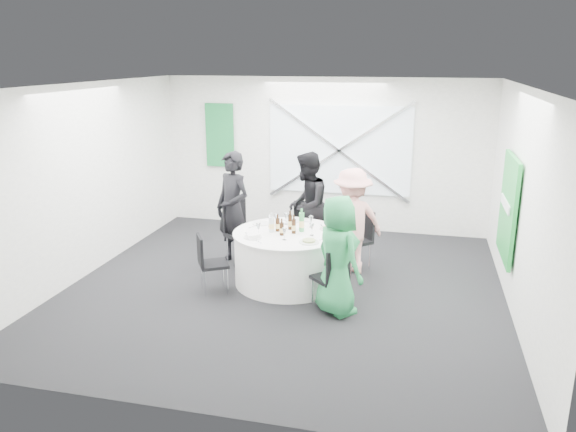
% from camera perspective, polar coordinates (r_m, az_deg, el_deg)
% --- Properties ---
extents(floor, '(6.00, 6.00, 0.00)m').
position_cam_1_polar(floor, '(8.01, -0.34, -7.28)').
color(floor, black).
rests_on(floor, ground).
extents(ceiling, '(6.00, 6.00, 0.00)m').
position_cam_1_polar(ceiling, '(7.36, -0.37, 13.16)').
color(ceiling, white).
rests_on(ceiling, wall_back).
extents(wall_back, '(6.00, 0.00, 6.00)m').
position_cam_1_polar(wall_back, '(10.44, 3.62, 6.25)').
color(wall_back, silver).
rests_on(wall_back, floor).
extents(wall_front, '(6.00, 0.00, 6.00)m').
position_cam_1_polar(wall_front, '(4.83, -8.95, -5.63)').
color(wall_front, silver).
rests_on(wall_front, floor).
extents(wall_left, '(0.00, 6.00, 6.00)m').
position_cam_1_polar(wall_left, '(8.76, -19.80, 3.43)').
color(wall_left, silver).
rests_on(wall_left, floor).
extents(wall_right, '(0.00, 6.00, 6.00)m').
position_cam_1_polar(wall_right, '(7.46, 22.64, 1.05)').
color(wall_right, silver).
rests_on(wall_right, floor).
extents(window_panel, '(2.60, 0.03, 1.60)m').
position_cam_1_polar(window_panel, '(10.34, 5.24, 6.68)').
color(window_panel, silver).
rests_on(window_panel, wall_back).
extents(window_brace_a, '(2.63, 0.05, 1.84)m').
position_cam_1_polar(window_brace_a, '(10.30, 5.20, 6.64)').
color(window_brace_a, silver).
rests_on(window_brace_a, window_panel).
extents(window_brace_b, '(2.63, 0.05, 1.84)m').
position_cam_1_polar(window_brace_b, '(10.30, 5.20, 6.64)').
color(window_brace_b, silver).
rests_on(window_brace_b, window_panel).
extents(green_banner, '(0.55, 0.04, 1.20)m').
position_cam_1_polar(green_banner, '(10.87, -6.95, 8.15)').
color(green_banner, '#146834').
rests_on(green_banner, wall_back).
extents(green_sign, '(0.05, 1.20, 1.40)m').
position_cam_1_polar(green_sign, '(8.07, 21.46, 0.78)').
color(green_sign, green).
rests_on(green_sign, wall_right).
extents(banquet_table, '(1.56, 1.56, 0.76)m').
position_cam_1_polar(banquet_table, '(8.05, 0.00, -4.24)').
color(banquet_table, white).
rests_on(banquet_table, floor).
extents(chair_back, '(0.41, 0.42, 0.88)m').
position_cam_1_polar(chair_back, '(9.13, 1.62, -0.88)').
color(chair_back, black).
rests_on(chair_back, floor).
extents(chair_back_left, '(0.63, 0.63, 0.99)m').
position_cam_1_polar(chair_back_left, '(8.77, -4.94, -1.15)').
color(chair_back_left, black).
rests_on(chair_back_left, floor).
extents(chair_back_right, '(0.59, 0.59, 0.92)m').
position_cam_1_polar(chair_back_right, '(8.62, 7.28, -1.88)').
color(chair_back_right, black).
rests_on(chair_back_right, floor).
extents(chair_front_right, '(0.54, 0.54, 0.84)m').
position_cam_1_polar(chair_front_right, '(7.18, 4.60, -5.93)').
color(chair_front_right, black).
rests_on(chair_front_right, floor).
extents(chair_front_left, '(0.52, 0.51, 0.82)m').
position_cam_1_polar(chair_front_left, '(7.77, -8.12, -4.40)').
color(chair_front_left, black).
rests_on(chair_front_left, floor).
extents(person_man_back_left, '(0.77, 0.69, 1.78)m').
position_cam_1_polar(person_man_back_left, '(8.69, -5.63, 0.74)').
color(person_man_back_left, black).
rests_on(person_man_back_left, floor).
extents(person_man_back, '(0.48, 0.85, 1.72)m').
position_cam_1_polar(person_man_back, '(8.95, 1.91, 1.07)').
color(person_man_back, black).
rests_on(person_man_back, floor).
extents(person_woman_pink, '(1.12, 1.00, 1.60)m').
position_cam_1_polar(person_woman_pink, '(8.34, 6.50, -0.58)').
color(person_woman_pink, '#F8A7A1').
rests_on(person_woman_pink, floor).
extents(person_woman_green, '(0.88, 0.87, 1.53)m').
position_cam_1_polar(person_woman_green, '(7.03, 5.07, -4.02)').
color(person_woman_green, '#27914D').
rests_on(person_woman_green, floor).
extents(plate_back, '(0.29, 0.29, 0.01)m').
position_cam_1_polar(plate_back, '(8.49, 0.67, -0.40)').
color(plate_back, silver).
rests_on(plate_back, banquet_table).
extents(plate_back_left, '(0.25, 0.25, 0.01)m').
position_cam_1_polar(plate_back_left, '(8.32, -2.76, -0.76)').
color(plate_back_left, silver).
rests_on(plate_back_left, banquet_table).
extents(plate_back_right, '(0.25, 0.25, 0.04)m').
position_cam_1_polar(plate_back_right, '(8.07, 4.10, -1.27)').
color(plate_back_right, silver).
rests_on(plate_back_right, banquet_table).
extents(plate_front_right, '(0.27, 0.27, 0.04)m').
position_cam_1_polar(plate_front_right, '(7.50, 2.15, -2.59)').
color(plate_front_right, silver).
rests_on(plate_front_right, banquet_table).
extents(plate_front_left, '(0.25, 0.25, 0.01)m').
position_cam_1_polar(plate_front_left, '(7.70, -3.60, -2.16)').
color(plate_front_left, silver).
rests_on(plate_front_left, banquet_table).
extents(napkin, '(0.20, 0.19, 0.05)m').
position_cam_1_polar(napkin, '(7.66, -3.55, -2.03)').
color(napkin, white).
rests_on(napkin, plate_front_left).
extents(beer_bottle_a, '(0.06, 0.06, 0.25)m').
position_cam_1_polar(beer_bottle_a, '(7.95, -1.06, -0.89)').
color(beer_bottle_a, '#361B09').
rests_on(beer_bottle_a, banquet_table).
extents(beer_bottle_b, '(0.06, 0.06, 0.28)m').
position_cam_1_polar(beer_bottle_b, '(8.02, 0.21, -0.63)').
color(beer_bottle_b, '#361B09').
rests_on(beer_bottle_b, banquet_table).
extents(beer_bottle_c, '(0.06, 0.06, 0.27)m').
position_cam_1_polar(beer_bottle_c, '(7.85, 0.59, -1.06)').
color(beer_bottle_c, '#361B09').
rests_on(beer_bottle_c, banquet_table).
extents(beer_bottle_d, '(0.06, 0.06, 0.24)m').
position_cam_1_polar(beer_bottle_d, '(7.77, -0.64, -1.34)').
color(beer_bottle_d, '#361B09').
rests_on(beer_bottle_d, banquet_table).
extents(green_water_bottle, '(0.08, 0.08, 0.33)m').
position_cam_1_polar(green_water_bottle, '(7.93, 1.39, -0.64)').
color(green_water_bottle, '#3A984F').
rests_on(green_water_bottle, banquet_table).
extents(clear_water_bottle, '(0.08, 0.08, 0.28)m').
position_cam_1_polar(clear_water_bottle, '(7.91, -1.68, -0.88)').
color(clear_water_bottle, silver).
rests_on(clear_water_bottle, banquet_table).
extents(wine_glass_a, '(0.07, 0.07, 0.17)m').
position_cam_1_polar(wine_glass_a, '(8.27, -0.20, -0.01)').
color(wine_glass_a, white).
rests_on(wine_glass_a, banquet_table).
extents(wine_glass_b, '(0.07, 0.07, 0.17)m').
position_cam_1_polar(wine_glass_b, '(7.79, -3.03, -1.05)').
color(wine_glass_b, white).
rests_on(wine_glass_b, banquet_table).
extents(wine_glass_c, '(0.07, 0.07, 0.17)m').
position_cam_1_polar(wine_glass_c, '(7.56, -0.38, -1.55)').
color(wine_glass_c, white).
rests_on(wine_glass_c, banquet_table).
extents(wine_glass_d, '(0.07, 0.07, 0.17)m').
position_cam_1_polar(wine_glass_d, '(7.76, 2.44, -1.10)').
color(wine_glass_d, white).
rests_on(wine_glass_d, banquet_table).
extents(wine_glass_e, '(0.07, 0.07, 0.17)m').
position_cam_1_polar(wine_glass_e, '(8.13, 2.34, -0.30)').
color(wine_glass_e, white).
rests_on(wine_glass_e, banquet_table).
extents(wine_glass_f, '(0.07, 0.07, 0.17)m').
position_cam_1_polar(wine_glass_f, '(8.15, -1.85, -0.25)').
color(wine_glass_f, white).
rests_on(wine_glass_f, banquet_table).
extents(wine_glass_g, '(0.07, 0.07, 0.17)m').
position_cam_1_polar(wine_glass_g, '(8.21, -1.19, -0.12)').
color(wine_glass_g, white).
rests_on(wine_glass_g, banquet_table).
extents(fork_a, '(0.15, 0.02, 0.01)m').
position_cam_1_polar(fork_a, '(8.41, 1.92, -0.61)').
color(fork_a, silver).
rests_on(fork_a, banquet_table).
extents(knife_a, '(0.15, 0.02, 0.01)m').
position_cam_1_polar(knife_a, '(8.47, -0.33, -0.47)').
color(knife_a, silver).
rests_on(knife_a, banquet_table).
extents(fork_b, '(0.10, 0.13, 0.01)m').
position_cam_1_polar(fork_b, '(7.99, 4.12, -1.54)').
color(fork_b, silver).
rests_on(fork_b, banquet_table).
extents(knife_b, '(0.08, 0.14, 0.01)m').
position_cam_1_polar(knife_b, '(8.21, 3.50, -1.04)').
color(knife_b, silver).
rests_on(knife_b, banquet_table).
extents(fork_c, '(0.11, 0.13, 0.01)m').
position_cam_1_polar(fork_c, '(7.86, -4.15, -1.84)').
color(fork_c, silver).
rests_on(fork_c, banquet_table).
extents(knife_c, '(0.11, 0.12, 0.01)m').
position_cam_1_polar(knife_c, '(7.53, -3.01, -2.61)').
color(knife_c, silver).
rests_on(knife_c, banquet_table).
extents(fork_d, '(0.10, 0.13, 0.01)m').
position_cam_1_polar(fork_d, '(7.43, 1.88, -2.87)').
color(fork_d, silver).
rests_on(fork_d, banquet_table).
extents(knife_d, '(0.10, 0.13, 0.01)m').
position_cam_1_polar(knife_d, '(7.64, 3.62, -2.36)').
color(knife_d, silver).
rests_on(knife_d, banquet_table).
extents(fork_e, '(0.08, 0.14, 0.01)m').
position_cam_1_polar(fork_e, '(8.39, -2.08, -0.63)').
color(fork_e, silver).
rests_on(fork_e, banquet_table).
extents(knife_e, '(0.09, 0.14, 0.01)m').
position_cam_1_polar(knife_e, '(8.18, -3.64, -1.12)').
color(knife_e, silver).
rests_on(knife_e, banquet_table).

